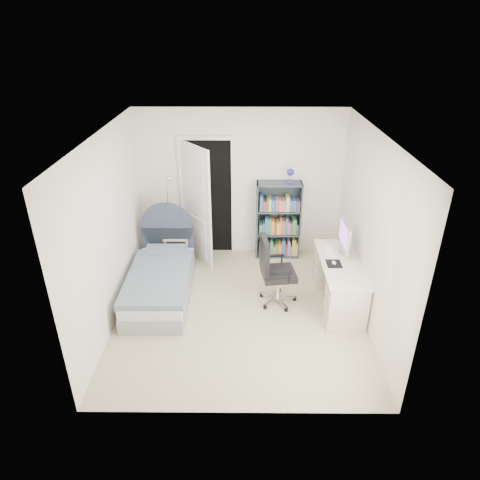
{
  "coord_description": "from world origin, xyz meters",
  "views": [
    {
      "loc": [
        0.05,
        -4.97,
        3.68
      ],
      "look_at": [
        0.01,
        0.3,
        0.97
      ],
      "focal_mm": 32.0,
      "sensor_mm": 36.0,
      "label": 1
    }
  ],
  "objects_px": {
    "bookcase": "(279,224)",
    "desk": "(339,280)",
    "floor_lamp": "(171,226)",
    "office_chair": "(273,268)",
    "bed": "(161,279)",
    "nightstand": "(177,241)"
  },
  "relations": [
    {
      "from": "bookcase",
      "to": "desk",
      "type": "relative_size",
      "value": 1.13
    },
    {
      "from": "nightstand",
      "to": "desk",
      "type": "xyz_separation_m",
      "value": [
        2.48,
        -1.19,
        -0.02
      ]
    },
    {
      "from": "desk",
      "to": "bed",
      "type": "bearing_deg",
      "value": 175.55
    },
    {
      "from": "nightstand",
      "to": "bookcase",
      "type": "distance_m",
      "value": 1.75
    },
    {
      "from": "nightstand",
      "to": "desk",
      "type": "bearing_deg",
      "value": -25.51
    },
    {
      "from": "floor_lamp",
      "to": "office_chair",
      "type": "relative_size",
      "value": 1.43
    },
    {
      "from": "bed",
      "to": "nightstand",
      "type": "relative_size",
      "value": 3.08
    },
    {
      "from": "bed",
      "to": "desk",
      "type": "height_order",
      "value": "desk"
    },
    {
      "from": "desk",
      "to": "office_chair",
      "type": "xyz_separation_m",
      "value": [
        -0.95,
        -0.0,
        0.2
      ]
    },
    {
      "from": "desk",
      "to": "office_chair",
      "type": "height_order",
      "value": "desk"
    },
    {
      "from": "bed",
      "to": "desk",
      "type": "bearing_deg",
      "value": -4.45
    },
    {
      "from": "floor_lamp",
      "to": "desk",
      "type": "xyz_separation_m",
      "value": [
        2.59,
        -1.31,
        -0.24
      ]
    },
    {
      "from": "floor_lamp",
      "to": "nightstand",
      "type": "bearing_deg",
      "value": -50.87
    },
    {
      "from": "nightstand",
      "to": "bed",
      "type": "bearing_deg",
      "value": -96.22
    },
    {
      "from": "bed",
      "to": "bookcase",
      "type": "relative_size",
      "value": 1.18
    },
    {
      "from": "bed",
      "to": "office_chair",
      "type": "height_order",
      "value": "bed"
    },
    {
      "from": "bed",
      "to": "nightstand",
      "type": "distance_m",
      "value": 1.0
    },
    {
      "from": "bed",
      "to": "desk",
      "type": "xyz_separation_m",
      "value": [
        2.59,
        -0.2,
        0.12
      ]
    },
    {
      "from": "bookcase",
      "to": "desk",
      "type": "bearing_deg",
      "value": -61.94
    },
    {
      "from": "nightstand",
      "to": "desk",
      "type": "height_order",
      "value": "desk"
    },
    {
      "from": "floor_lamp",
      "to": "bookcase",
      "type": "relative_size",
      "value": 0.95
    },
    {
      "from": "bed",
      "to": "bookcase",
      "type": "distance_m",
      "value": 2.23
    }
  ]
}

